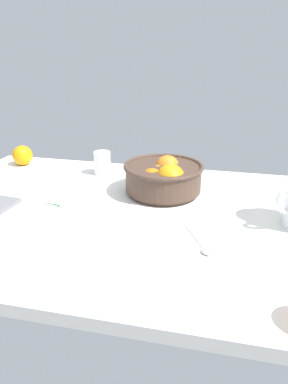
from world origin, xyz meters
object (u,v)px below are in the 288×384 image
second_glass (102,165)px  loose_orange_0 (22,155)px  spoon (201,244)px  fruit_bowl (164,177)px

second_glass → loose_orange_0: 32.51cm
loose_orange_0 → spoon: (70.21, -44.76, -3.23)cm
fruit_bowl → spoon: size_ratio=1.71×
second_glass → spoon: bearing=-47.7°
loose_orange_0 → spoon: 83.33cm
fruit_bowl → second_glass: (-23.82, 12.73, -1.83)cm
fruit_bowl → spoon: fruit_bowl is taller
loose_orange_0 → spoon: bearing=-32.5°
fruit_bowl → spoon: 32.46cm
fruit_bowl → spoon: bearing=-64.1°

